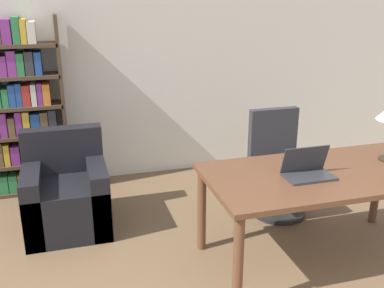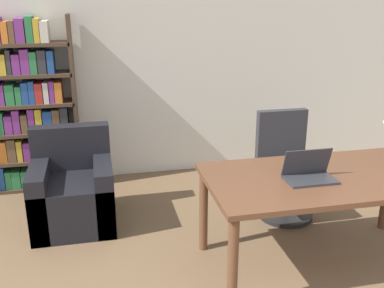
{
  "view_description": "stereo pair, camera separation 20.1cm",
  "coord_description": "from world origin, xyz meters",
  "px_view_note": "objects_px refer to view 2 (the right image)",
  "views": [
    {
      "loc": [
        -1.29,
        -0.38,
        2.04
      ],
      "look_at": [
        -0.44,
        2.54,
        1.0
      ],
      "focal_mm": 42.0,
      "sensor_mm": 36.0,
      "label": 1
    },
    {
      "loc": [
        -1.09,
        -0.43,
        2.04
      ],
      "look_at": [
        -0.44,
        2.54,
        1.0
      ],
      "focal_mm": 42.0,
      "sensor_mm": 36.0,
      "label": 2
    }
  ],
  "objects_px": {
    "desk": "(326,186)",
    "bookshelf": "(27,107)",
    "armchair": "(73,193)",
    "laptop": "(309,173)",
    "office_chair": "(285,169)"
  },
  "relations": [
    {
      "from": "desk",
      "to": "bookshelf",
      "type": "height_order",
      "value": "bookshelf"
    },
    {
      "from": "desk",
      "to": "bookshelf",
      "type": "distance_m",
      "value": 3.08
    },
    {
      "from": "laptop",
      "to": "office_chair",
      "type": "xyz_separation_m",
      "value": [
        0.23,
        0.9,
        -0.35
      ]
    },
    {
      "from": "desk",
      "to": "armchair",
      "type": "height_order",
      "value": "armchair"
    },
    {
      "from": "desk",
      "to": "bookshelf",
      "type": "bearing_deg",
      "value": 139.36
    },
    {
      "from": "office_chair",
      "to": "bookshelf",
      "type": "xyz_separation_m",
      "value": [
        -2.39,
        1.14,
        0.45
      ]
    },
    {
      "from": "laptop",
      "to": "office_chair",
      "type": "bearing_deg",
      "value": 75.57
    },
    {
      "from": "desk",
      "to": "laptop",
      "type": "distance_m",
      "value": 0.22
    },
    {
      "from": "armchair",
      "to": "bookshelf",
      "type": "bearing_deg",
      "value": 115.75
    },
    {
      "from": "laptop",
      "to": "bookshelf",
      "type": "distance_m",
      "value": 2.97
    },
    {
      "from": "desk",
      "to": "bookshelf",
      "type": "relative_size",
      "value": 0.98
    },
    {
      "from": "laptop",
      "to": "office_chair",
      "type": "relative_size",
      "value": 0.36
    },
    {
      "from": "laptop",
      "to": "armchair",
      "type": "height_order",
      "value": "laptop"
    },
    {
      "from": "laptop",
      "to": "armchair",
      "type": "bearing_deg",
      "value": 146.82
    },
    {
      "from": "armchair",
      "to": "bookshelf",
      "type": "height_order",
      "value": "bookshelf"
    }
  ]
}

